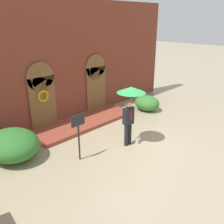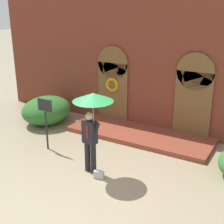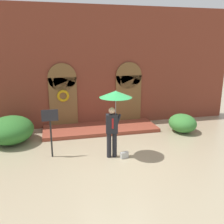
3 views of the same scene
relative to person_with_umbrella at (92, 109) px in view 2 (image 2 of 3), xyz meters
name	(u,v)px [view 2 (image 2 of 3)]	position (x,y,z in m)	size (l,w,h in m)	color
ground_plane	(93,175)	(0.06, -0.14, -1.91)	(80.00, 80.00, 0.00)	tan
building_facade	(154,58)	(0.06, 4.01, 0.77)	(14.00, 2.30, 5.60)	brown
person_with_umbrella	(92,109)	(0.00, 0.00, 0.00)	(1.10, 1.10, 2.36)	black
handbag	(99,175)	(0.31, -0.20, -1.80)	(0.28, 0.12, 0.22)	#B7B7B2
sign_post	(46,116)	(-2.15, 0.50, -0.75)	(0.56, 0.06, 1.72)	black
shrub_left	(47,110)	(-3.74, 2.30, -1.38)	(1.80, 2.08, 1.07)	#2D6B28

